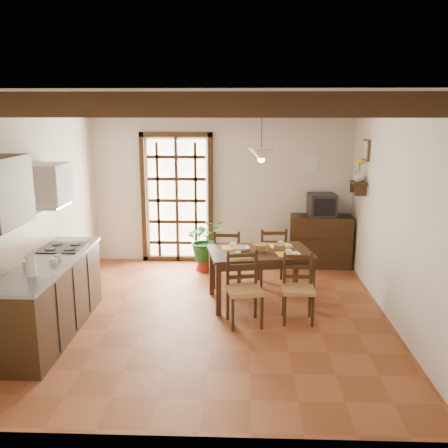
{
  "coord_description": "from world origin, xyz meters",
  "views": [
    {
      "loc": [
        0.35,
        -6.13,
        2.65
      ],
      "look_at": [
        0.1,
        0.4,
        1.15
      ],
      "focal_mm": 40.0,
      "sensor_mm": 36.0,
      "label": 1
    }
  ],
  "objects_px": {
    "chair_near_right": "(298,301)",
    "potted_plant": "(205,238)",
    "chair_far_right": "(272,266)",
    "chair_near_left": "(244,302)",
    "pendant_lamp": "(261,153)",
    "kitchen_counter": "(49,296)",
    "crt_tv": "(322,205)",
    "chair_far_left": "(228,268)",
    "dining_table": "(260,257)",
    "sideboard": "(320,241)"
  },
  "relations": [
    {
      "from": "dining_table",
      "to": "crt_tv",
      "type": "height_order",
      "value": "crt_tv"
    },
    {
      "from": "dining_table",
      "to": "crt_tv",
      "type": "bearing_deg",
      "value": 47.08
    },
    {
      "from": "dining_table",
      "to": "chair_far_left",
      "type": "height_order",
      "value": "chair_far_left"
    },
    {
      "from": "kitchen_counter",
      "to": "chair_far_left",
      "type": "xyz_separation_m",
      "value": [
        2.08,
        1.74,
        -0.19
      ]
    },
    {
      "from": "sideboard",
      "to": "potted_plant",
      "type": "height_order",
      "value": "potted_plant"
    },
    {
      "from": "chair_near_right",
      "to": "pendant_lamp",
      "type": "height_order",
      "value": "pendant_lamp"
    },
    {
      "from": "chair_near_left",
      "to": "chair_far_left",
      "type": "distance_m",
      "value": 1.41
    },
    {
      "from": "sideboard",
      "to": "pendant_lamp",
      "type": "height_order",
      "value": "pendant_lamp"
    },
    {
      "from": "chair_far_right",
      "to": "pendant_lamp",
      "type": "distance_m",
      "value": 1.92
    },
    {
      "from": "chair_near_left",
      "to": "pendant_lamp",
      "type": "xyz_separation_m",
      "value": [
        0.22,
        0.86,
        1.79
      ]
    },
    {
      "from": "sideboard",
      "to": "chair_near_left",
      "type": "bearing_deg",
      "value": -114.36
    },
    {
      "from": "sideboard",
      "to": "chair_far_left",
      "type": "bearing_deg",
      "value": -141.73
    },
    {
      "from": "crt_tv",
      "to": "chair_near_left",
      "type": "bearing_deg",
      "value": -122.11
    },
    {
      "from": "kitchen_counter",
      "to": "chair_far_right",
      "type": "relative_size",
      "value": 2.47
    },
    {
      "from": "chair_far_left",
      "to": "potted_plant",
      "type": "height_order",
      "value": "potted_plant"
    },
    {
      "from": "chair_far_right",
      "to": "potted_plant",
      "type": "xyz_separation_m",
      "value": [
        -1.08,
        0.64,
        0.28
      ]
    },
    {
      "from": "potted_plant",
      "to": "pendant_lamp",
      "type": "bearing_deg",
      "value": -56.23
    },
    {
      "from": "dining_table",
      "to": "pendant_lamp",
      "type": "height_order",
      "value": "pendant_lamp"
    },
    {
      "from": "chair_near_left",
      "to": "sideboard",
      "type": "xyz_separation_m",
      "value": [
        1.31,
        2.47,
        0.15
      ]
    },
    {
      "from": "crt_tv",
      "to": "pendant_lamp",
      "type": "distance_m",
      "value": 2.19
    },
    {
      "from": "crt_tv",
      "to": "kitchen_counter",
      "type": "bearing_deg",
      "value": -146.33
    },
    {
      "from": "chair_far_left",
      "to": "crt_tv",
      "type": "bearing_deg",
      "value": -142.27
    },
    {
      "from": "kitchen_counter",
      "to": "chair_near_left",
      "type": "xyz_separation_m",
      "value": [
        2.33,
        0.36,
        -0.19
      ]
    },
    {
      "from": "chair_near_right",
      "to": "potted_plant",
      "type": "bearing_deg",
      "value": 124.67
    },
    {
      "from": "kitchen_counter",
      "to": "dining_table",
      "type": "xyz_separation_m",
      "value": [
        2.55,
        1.11,
        0.18
      ]
    },
    {
      "from": "dining_table",
      "to": "chair_far_left",
      "type": "relative_size",
      "value": 1.68
    },
    {
      "from": "sideboard",
      "to": "crt_tv",
      "type": "xyz_separation_m",
      "value": [
        0.0,
        -0.01,
        0.63
      ]
    },
    {
      "from": "sideboard",
      "to": "potted_plant",
      "type": "bearing_deg",
      "value": -166.98
    },
    {
      "from": "chair_near_left",
      "to": "chair_far_right",
      "type": "relative_size",
      "value": 1.01
    },
    {
      "from": "dining_table",
      "to": "sideboard",
      "type": "relative_size",
      "value": 1.45
    },
    {
      "from": "crt_tv",
      "to": "pendant_lamp",
      "type": "height_order",
      "value": "pendant_lamp"
    },
    {
      "from": "sideboard",
      "to": "chair_far_right",
      "type": "bearing_deg",
      "value": -129.03
    },
    {
      "from": "chair_near_right",
      "to": "potted_plant",
      "type": "height_order",
      "value": "potted_plant"
    },
    {
      "from": "chair_near_left",
      "to": "crt_tv",
      "type": "height_order",
      "value": "crt_tv"
    },
    {
      "from": "chair_far_right",
      "to": "potted_plant",
      "type": "relative_size",
      "value": 0.49
    },
    {
      "from": "chair_near_right",
      "to": "chair_far_right",
      "type": "height_order",
      "value": "chair_far_right"
    },
    {
      "from": "kitchen_counter",
      "to": "pendant_lamp",
      "type": "relative_size",
      "value": 2.66
    },
    {
      "from": "chair_far_left",
      "to": "sideboard",
      "type": "height_order",
      "value": "chair_far_left"
    },
    {
      "from": "crt_tv",
      "to": "pendant_lamp",
      "type": "relative_size",
      "value": 0.56
    },
    {
      "from": "potted_plant",
      "to": "pendant_lamp",
      "type": "xyz_separation_m",
      "value": [
        0.86,
        -1.29,
        1.51
      ]
    },
    {
      "from": "sideboard",
      "to": "potted_plant",
      "type": "relative_size",
      "value": 0.57
    },
    {
      "from": "chair_near_right",
      "to": "dining_table",
      "type": "bearing_deg",
      "value": 127.74
    },
    {
      "from": "chair_far_right",
      "to": "pendant_lamp",
      "type": "xyz_separation_m",
      "value": [
        -0.21,
        -0.66,
        1.79
      ]
    },
    {
      "from": "pendant_lamp",
      "to": "chair_near_right",
      "type": "bearing_deg",
      "value": -57.54
    },
    {
      "from": "chair_near_right",
      "to": "potted_plant",
      "type": "relative_size",
      "value": 0.47
    },
    {
      "from": "dining_table",
      "to": "pendant_lamp",
      "type": "bearing_deg",
      "value": 79.84
    },
    {
      "from": "chair_far_left",
      "to": "kitchen_counter",
      "type": "bearing_deg",
      "value": 43.24
    },
    {
      "from": "dining_table",
      "to": "sideboard",
      "type": "height_order",
      "value": "sideboard"
    },
    {
      "from": "chair_near_right",
      "to": "pendant_lamp",
      "type": "xyz_separation_m",
      "value": [
        -0.47,
        0.73,
        1.81
      ]
    },
    {
      "from": "dining_table",
      "to": "chair_far_left",
      "type": "xyz_separation_m",
      "value": [
        -0.47,
        0.63,
        -0.37
      ]
    }
  ]
}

